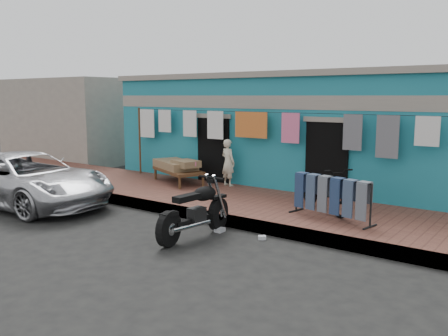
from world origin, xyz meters
TOP-DOWN VIEW (x-y plane):
  - ground at (0.00, 0.00)m, footprint 80.00×80.00m
  - sidewalk at (0.00, 3.00)m, footprint 28.00×3.00m
  - curb at (0.00, 1.55)m, footprint 28.00×0.10m
  - building at (-0.00, 6.99)m, footprint 12.20×5.20m
  - neighbor_left at (-11.00, 7.00)m, footprint 6.00×5.00m
  - clothesline at (-0.60, 4.25)m, footprint 10.06×0.06m
  - car at (-4.76, 0.13)m, footprint 5.04×2.62m
  - seated_person at (-1.48, 4.20)m, footprint 0.52×0.41m
  - bicycle at (1.91, 3.06)m, footprint 1.91×1.61m
  - motorcycle at (0.39, 0.52)m, footprint 0.80×1.82m
  - charpoy at (-2.90, 3.73)m, footprint 2.65×2.38m
  - jeans_rack at (2.30, 2.52)m, footprint 2.00×1.07m
  - litter_a at (-0.32, 1.20)m, footprint 0.20×0.16m
  - litter_b at (1.49, 1.20)m, footprint 0.18×0.17m
  - litter_c at (0.53, 1.13)m, footprint 0.17×0.21m

SIDE VIEW (x-z plane):
  - ground at x=0.00m, z-range 0.00..0.00m
  - litter_b at x=1.49m, z-range 0.00..0.07m
  - litter_c at x=0.53m, z-range 0.00..0.08m
  - litter_a at x=-0.32m, z-range 0.00..0.09m
  - sidewalk at x=0.00m, z-range 0.00..0.25m
  - curb at x=0.00m, z-range 0.00..0.25m
  - motorcycle at x=0.39m, z-range 0.00..1.14m
  - charpoy at x=-2.90m, z-range 0.25..0.91m
  - car at x=-4.76m, z-range 0.00..1.37m
  - jeans_rack at x=2.30m, z-range 0.25..1.14m
  - bicycle at x=1.91m, z-range 0.25..1.46m
  - seated_person at x=-1.48m, z-range 0.25..1.54m
  - building at x=0.00m, z-range 0.01..3.37m
  - neighbor_left at x=-11.00m, z-range 0.00..3.40m
  - clothesline at x=-0.60m, z-range 0.77..2.87m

